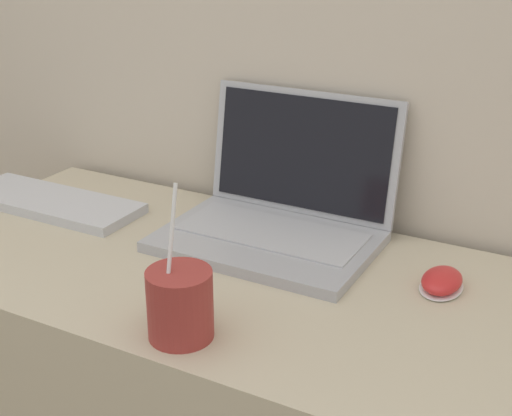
{
  "coord_description": "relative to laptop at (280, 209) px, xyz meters",
  "views": [
    {
      "loc": [
        0.54,
        -0.66,
        1.28
      ],
      "look_at": [
        -0.01,
        0.36,
        0.8
      ],
      "focal_mm": 50.0,
      "sensor_mm": 36.0,
      "label": 1
    }
  ],
  "objects": [
    {
      "name": "computer_mouse",
      "position": [
        0.33,
        -0.06,
        -0.04
      ],
      "size": [
        0.07,
        0.1,
        0.03
      ],
      "color": "white",
      "rests_on": "desk"
    },
    {
      "name": "external_keyboard",
      "position": [
        -0.49,
        -0.1,
        -0.04
      ],
      "size": [
        0.4,
        0.14,
        0.02
      ],
      "color": "silver",
      "rests_on": "desk"
    },
    {
      "name": "laptop",
      "position": [
        0.0,
        0.0,
        0.0
      ],
      "size": [
        0.39,
        0.31,
        0.26
      ],
      "color": "#ADADB2",
      "rests_on": "desk"
    },
    {
      "name": "drink_cup",
      "position": [
        0.03,
        -0.38,
        -0.0
      ],
      "size": [
        0.1,
        0.1,
        0.23
      ],
      "color": "#9E332D",
      "rests_on": "desk"
    }
  ]
}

